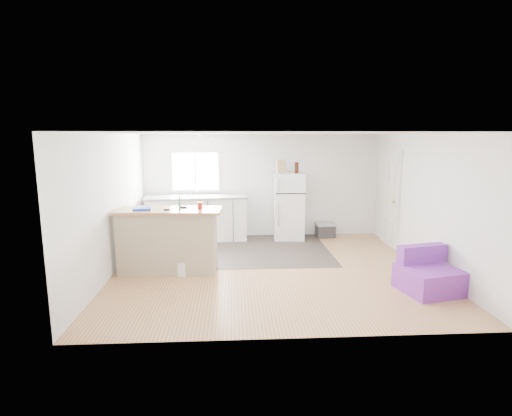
{
  "coord_description": "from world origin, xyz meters",
  "views": [
    {
      "loc": [
        -0.67,
        -6.83,
        2.35
      ],
      "look_at": [
        -0.24,
        0.7,
        0.99
      ],
      "focal_mm": 28.0,
      "sensor_mm": 36.0,
      "label": 1
    }
  ],
  "objects_px": {
    "cardboard_box": "(281,167)",
    "mop": "(174,261)",
    "refrigerator": "(289,206)",
    "purple_seat": "(428,276)",
    "peninsula": "(168,240)",
    "bottle_left": "(296,168)",
    "cooler": "(325,230)",
    "kitchen_cabinets": "(197,218)",
    "blue_tray": "(142,209)",
    "bottle_right": "(297,168)",
    "red_cup": "(200,206)",
    "cleaner_jug": "(182,269)"
  },
  "relations": [
    {
      "from": "cleaner_jug",
      "to": "bottle_right",
      "type": "height_order",
      "value": "bottle_right"
    },
    {
      "from": "purple_seat",
      "to": "bottle_left",
      "type": "bearing_deg",
      "value": 103.38
    },
    {
      "from": "refrigerator",
      "to": "bottle_left",
      "type": "distance_m",
      "value": 0.9
    },
    {
      "from": "cardboard_box",
      "to": "bottle_left",
      "type": "relative_size",
      "value": 1.2
    },
    {
      "from": "kitchen_cabinets",
      "to": "cooler",
      "type": "distance_m",
      "value": 3.02
    },
    {
      "from": "kitchen_cabinets",
      "to": "mop",
      "type": "bearing_deg",
      "value": -100.15
    },
    {
      "from": "peninsula",
      "to": "blue_tray",
      "type": "bearing_deg",
      "value": -171.11
    },
    {
      "from": "bottle_right",
      "to": "cleaner_jug",
      "type": "bearing_deg",
      "value": -134.21
    },
    {
      "from": "red_cup",
      "to": "bottle_right",
      "type": "relative_size",
      "value": 0.48
    },
    {
      "from": "mop",
      "to": "bottle_right",
      "type": "bearing_deg",
      "value": 26.16
    },
    {
      "from": "cleaner_jug",
      "to": "kitchen_cabinets",
      "type": "bearing_deg",
      "value": 103.18
    },
    {
      "from": "mop",
      "to": "cardboard_box",
      "type": "height_order",
      "value": "cardboard_box"
    },
    {
      "from": "cooler",
      "to": "purple_seat",
      "type": "xyz_separation_m",
      "value": [
        0.81,
        -3.38,
        0.07
      ]
    },
    {
      "from": "kitchen_cabinets",
      "to": "cleaner_jug",
      "type": "distance_m",
      "value": 2.45
    },
    {
      "from": "cooler",
      "to": "refrigerator",
      "type": "bearing_deg",
      "value": 177.97
    },
    {
      "from": "cardboard_box",
      "to": "blue_tray",
      "type": "bearing_deg",
      "value": -140.99
    },
    {
      "from": "refrigerator",
      "to": "blue_tray",
      "type": "relative_size",
      "value": 5.1
    },
    {
      "from": "peninsula",
      "to": "bottle_left",
      "type": "distance_m",
      "value": 3.47
    },
    {
      "from": "bottle_left",
      "to": "bottle_right",
      "type": "xyz_separation_m",
      "value": [
        0.03,
        0.04,
        0.0
      ]
    },
    {
      "from": "mop",
      "to": "red_cup",
      "type": "distance_m",
      "value": 1.06
    },
    {
      "from": "cooler",
      "to": "purple_seat",
      "type": "relative_size",
      "value": 0.5
    },
    {
      "from": "kitchen_cabinets",
      "to": "bottle_left",
      "type": "relative_size",
      "value": 9.33
    },
    {
      "from": "cardboard_box",
      "to": "purple_seat",
      "type": "bearing_deg",
      "value": -59.66
    },
    {
      "from": "cooler",
      "to": "mop",
      "type": "height_order",
      "value": "mop"
    },
    {
      "from": "peninsula",
      "to": "purple_seat",
      "type": "distance_m",
      "value": 4.29
    },
    {
      "from": "kitchen_cabinets",
      "to": "cooler",
      "type": "xyz_separation_m",
      "value": [
        3.0,
        0.09,
        -0.35
      ]
    },
    {
      "from": "blue_tray",
      "to": "bottle_right",
      "type": "relative_size",
      "value": 1.2
    },
    {
      "from": "refrigerator",
      "to": "blue_tray",
      "type": "height_order",
      "value": "refrigerator"
    },
    {
      "from": "mop",
      "to": "bottle_right",
      "type": "xyz_separation_m",
      "value": [
        2.48,
        2.26,
        1.42
      ]
    },
    {
      "from": "refrigerator",
      "to": "cleaner_jug",
      "type": "bearing_deg",
      "value": -128.8
    },
    {
      "from": "blue_tray",
      "to": "bottle_right",
      "type": "distance_m",
      "value": 3.74
    },
    {
      "from": "kitchen_cabinets",
      "to": "peninsula",
      "type": "relative_size",
      "value": 1.26
    },
    {
      "from": "cooler",
      "to": "mop",
      "type": "bearing_deg",
      "value": -149.82
    },
    {
      "from": "refrigerator",
      "to": "purple_seat",
      "type": "height_order",
      "value": "refrigerator"
    },
    {
      "from": "kitchen_cabinets",
      "to": "blue_tray",
      "type": "bearing_deg",
      "value": -113.49
    },
    {
      "from": "blue_tray",
      "to": "cardboard_box",
      "type": "height_order",
      "value": "cardboard_box"
    },
    {
      "from": "refrigerator",
      "to": "cooler",
      "type": "distance_m",
      "value": 1.07
    },
    {
      "from": "red_cup",
      "to": "cardboard_box",
      "type": "distance_m",
      "value": 2.73
    },
    {
      "from": "purple_seat",
      "to": "red_cup",
      "type": "distance_m",
      "value": 3.84
    },
    {
      "from": "kitchen_cabinets",
      "to": "cleaner_jug",
      "type": "height_order",
      "value": "kitchen_cabinets"
    },
    {
      "from": "refrigerator",
      "to": "red_cup",
      "type": "xyz_separation_m",
      "value": [
        -1.85,
        -2.18,
        0.41
      ]
    },
    {
      "from": "refrigerator",
      "to": "mop",
      "type": "distance_m",
      "value": 3.31
    },
    {
      "from": "peninsula",
      "to": "bottle_left",
      "type": "bearing_deg",
      "value": 42.12
    },
    {
      "from": "bottle_left",
      "to": "blue_tray",
      "type": "bearing_deg",
      "value": -144.54
    },
    {
      "from": "peninsula",
      "to": "bottle_left",
      "type": "relative_size",
      "value": 7.38
    },
    {
      "from": "refrigerator",
      "to": "red_cup",
      "type": "relative_size",
      "value": 12.75
    },
    {
      "from": "cardboard_box",
      "to": "mop",
      "type": "bearing_deg",
      "value": -133.32
    },
    {
      "from": "kitchen_cabinets",
      "to": "refrigerator",
      "type": "distance_m",
      "value": 2.13
    },
    {
      "from": "mop",
      "to": "bottle_right",
      "type": "height_order",
      "value": "bottle_right"
    },
    {
      "from": "red_cup",
      "to": "blue_tray",
      "type": "height_order",
      "value": "red_cup"
    }
  ]
}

